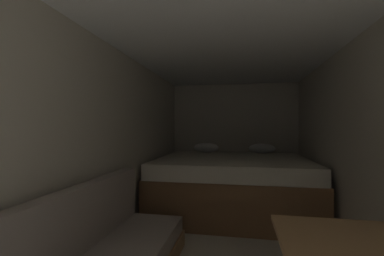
{
  "coord_description": "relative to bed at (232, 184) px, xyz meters",
  "views": [
    {
      "loc": [
        0.12,
        -0.54,
        1.23
      ],
      "look_at": [
        -0.44,
        2.41,
        1.23
      ],
      "focal_mm": 23.97,
      "sensor_mm": 36.0,
      "label": 1
    }
  ],
  "objects": [
    {
      "name": "wall_right",
      "position": [
        1.17,
        -1.51,
        0.63
      ],
      "size": [
        0.05,
        4.99,
        2.05
      ],
      "primitive_type": "cube",
      "color": "beige",
      "rests_on": "ground"
    },
    {
      "name": "bed",
      "position": [
        0.0,
        0.0,
        0.0
      ],
      "size": [
        2.17,
        1.89,
        0.96
      ],
      "color": "brown",
      "rests_on": "ground"
    },
    {
      "name": "wall_back",
      "position": [
        0.0,
        1.01,
        0.63
      ],
      "size": [
        2.39,
        0.05,
        2.05
      ],
      "primitive_type": "cube",
      "color": "beige",
      "rests_on": "ground"
    },
    {
      "name": "wall_left",
      "position": [
        -1.17,
        -1.51,
        0.63
      ],
      "size": [
        0.05,
        4.99,
        2.05
      ],
      "primitive_type": "cube",
      "color": "beige",
      "rests_on": "ground"
    },
    {
      "name": "ceiling_slab",
      "position": [
        0.0,
        -1.51,
        1.68
      ],
      "size": [
        2.39,
        4.99,
        0.05
      ],
      "primitive_type": "cube",
      "color": "white",
      "rests_on": "wall_left"
    }
  ]
}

